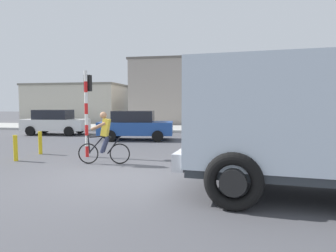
% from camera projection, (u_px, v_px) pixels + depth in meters
% --- Properties ---
extents(ground_plane, '(120.00, 120.00, 0.00)m').
position_uv_depth(ground_plane, '(110.00, 175.00, 8.04)').
color(ground_plane, '#4C4C51').
extents(sidewalk_far, '(80.00, 5.00, 0.16)m').
position_uv_depth(sidewalk_far, '(181.00, 129.00, 22.37)').
color(sidewalk_far, '#ADADA8').
rests_on(sidewalk_far, ground).
extents(truck_foreground, '(5.64, 3.23, 2.90)m').
position_uv_depth(truck_foreground, '(316.00, 119.00, 6.01)').
color(truck_foreground, silver).
rests_on(truck_foreground, ground).
extents(cyclist, '(1.72, 0.53, 1.72)m').
position_uv_depth(cyclist, '(104.00, 138.00, 9.51)').
color(cyclist, black).
rests_on(cyclist, ground).
extents(traffic_light_pole, '(0.24, 0.43, 3.20)m').
position_uv_depth(traffic_light_pole, '(87.00, 101.00, 10.77)').
color(traffic_light_pole, red).
rests_on(traffic_light_pole, ground).
extents(car_red_near, '(4.20, 2.30, 1.60)m').
position_uv_depth(car_red_near, '(135.00, 125.00, 15.92)').
color(car_red_near, '#234C9E').
rests_on(car_red_near, ground).
extents(car_white_mid, '(4.14, 2.15, 1.60)m').
position_uv_depth(car_white_mid, '(55.00, 122.00, 18.67)').
color(car_white_mid, white).
rests_on(car_white_mid, ground).
extents(bollard_near, '(0.14, 0.14, 0.90)m').
position_uv_depth(bollard_near, '(16.00, 148.00, 10.02)').
color(bollard_near, gold).
rests_on(bollard_near, ground).
extents(bollard_far, '(0.14, 0.14, 0.90)m').
position_uv_depth(bollard_far, '(40.00, 143.00, 11.39)').
color(bollard_far, gold).
rests_on(bollard_far, ground).
extents(building_corner_left, '(10.04, 7.93, 4.05)m').
position_uv_depth(building_corner_left, '(82.00, 104.00, 32.19)').
color(building_corner_left, '#B2AD9E').
rests_on(building_corner_left, ground).
extents(building_mid_block, '(11.41, 5.31, 6.10)m').
position_uv_depth(building_mid_block, '(194.00, 92.00, 27.24)').
color(building_mid_block, '#9E9389').
rests_on(building_mid_block, ground).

